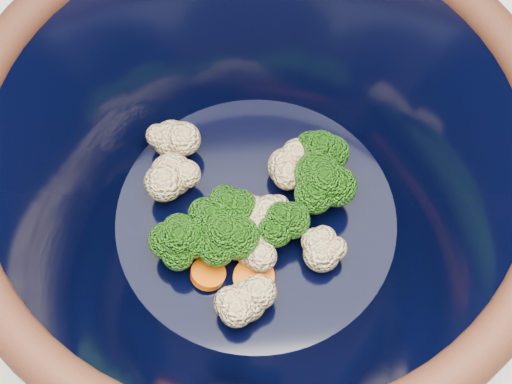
% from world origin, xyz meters
% --- Properties ---
extents(mixing_bowl, '(0.45, 0.45, 0.17)m').
position_xyz_m(mixing_bowl, '(-0.06, 0.03, 0.99)').
color(mixing_bowl, black).
rests_on(mixing_bowl, counter).
extents(vegetable_pile, '(0.15, 0.16, 0.05)m').
position_xyz_m(vegetable_pile, '(-0.07, 0.03, 0.96)').
color(vegetable_pile, '#608442').
rests_on(vegetable_pile, mixing_bowl).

